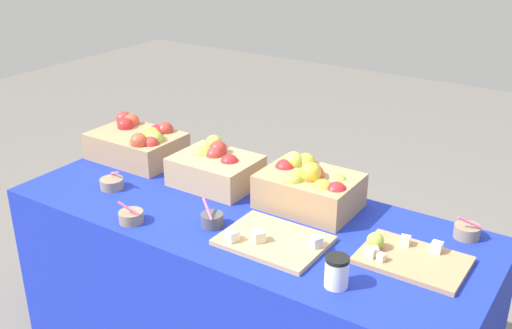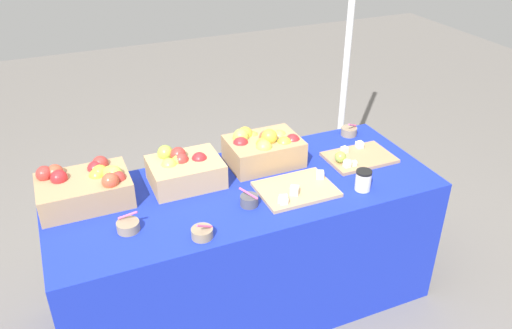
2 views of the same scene
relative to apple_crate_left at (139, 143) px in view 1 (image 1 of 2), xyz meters
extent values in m
cube|color=#192DB7|center=(0.72, -0.18, -0.45)|extent=(1.90, 0.76, 0.74)
cube|color=tan|center=(-0.01, 0.00, -0.02)|extent=(0.41, 0.29, 0.13)
sphere|color=gold|center=(0.07, 0.01, 0.05)|extent=(0.08, 0.08, 0.08)
sphere|color=#B2332D|center=(0.14, -0.06, 0.04)|extent=(0.08, 0.08, 0.08)
sphere|color=gold|center=(0.06, 0.00, 0.04)|extent=(0.08, 0.08, 0.08)
sphere|color=red|center=(0.06, 0.07, 0.04)|extent=(0.08, 0.08, 0.08)
sphere|color=red|center=(-0.11, 0.03, 0.06)|extent=(0.08, 0.08, 0.08)
sphere|color=#B2332D|center=(0.09, 0.09, 0.05)|extent=(0.08, 0.08, 0.08)
sphere|color=#D14C33|center=(-0.12, 0.08, 0.06)|extent=(0.08, 0.08, 0.08)
sphere|color=#B2C64C|center=(0.13, -0.03, 0.05)|extent=(0.08, 0.08, 0.08)
sphere|color=#D14C33|center=(0.10, -0.10, 0.06)|extent=(0.08, 0.08, 0.08)
sphere|color=#99B742|center=(0.11, -0.01, 0.05)|extent=(0.08, 0.08, 0.08)
sphere|color=#B2332D|center=(-0.17, 0.08, 0.06)|extent=(0.08, 0.08, 0.08)
cube|color=tan|center=(0.47, -0.03, -0.02)|extent=(0.35, 0.27, 0.12)
sphere|color=red|center=(0.54, -0.03, 0.03)|extent=(0.08, 0.08, 0.08)
sphere|color=#99B742|center=(0.45, -0.01, 0.04)|extent=(0.08, 0.08, 0.08)
sphere|color=#B2332D|center=(0.45, -0.01, 0.04)|extent=(0.08, 0.08, 0.08)
sphere|color=#B2C64C|center=(0.39, -0.03, 0.03)|extent=(0.08, 0.08, 0.08)
sphere|color=#B2332D|center=(0.45, 0.02, 0.06)|extent=(0.08, 0.08, 0.08)
sphere|color=#99B742|center=(0.39, 0.06, 0.06)|extent=(0.08, 0.08, 0.08)
cube|color=tan|center=(0.90, 0.01, -0.01)|extent=(0.37, 0.27, 0.14)
sphere|color=gold|center=(0.99, -0.06, 0.04)|extent=(0.08, 0.08, 0.08)
sphere|color=#99B742|center=(0.87, 0.09, 0.03)|extent=(0.08, 0.08, 0.08)
sphere|color=#B2C64C|center=(0.87, -0.07, 0.05)|extent=(0.08, 0.08, 0.08)
sphere|color=gold|center=(0.88, -0.03, 0.05)|extent=(0.08, 0.08, 0.08)
sphere|color=#B2C64C|center=(1.01, 0.04, 0.03)|extent=(0.08, 0.08, 0.08)
sphere|color=#B2C64C|center=(0.80, 0.06, 0.07)|extent=(0.08, 0.08, 0.08)
sphere|color=red|center=(1.04, -0.04, 0.04)|extent=(0.08, 0.08, 0.08)
sphere|color=gold|center=(0.92, -0.02, 0.08)|extent=(0.08, 0.08, 0.08)
sphere|color=#D14C33|center=(0.92, 0.01, 0.06)|extent=(0.08, 0.08, 0.08)
sphere|color=red|center=(0.78, 0.02, 0.05)|extent=(0.08, 0.08, 0.08)
sphere|color=gold|center=(0.83, 0.10, 0.06)|extent=(0.08, 0.08, 0.08)
cube|color=tan|center=(0.93, -0.31, -0.07)|extent=(0.36, 0.27, 0.02)
cube|color=beige|center=(0.90, -0.35, -0.04)|extent=(0.06, 0.06, 0.04)
cube|color=beige|center=(0.82, -0.40, -0.04)|extent=(0.05, 0.05, 0.04)
cube|color=beige|center=(0.82, -0.39, -0.05)|extent=(0.04, 0.04, 0.03)
cube|color=beige|center=(1.08, -0.27, -0.04)|extent=(0.05, 0.05, 0.04)
cube|color=tan|center=(1.39, -0.16, -0.07)|extent=(0.35, 0.24, 0.02)
cube|color=beige|center=(1.44, -0.08, -0.04)|extent=(0.04, 0.04, 0.04)
cube|color=beige|center=(1.34, -0.09, -0.05)|extent=(0.04, 0.04, 0.03)
sphere|color=#99B742|center=(1.26, -0.17, -0.03)|extent=(0.06, 0.06, 0.06)
cube|color=beige|center=(1.27, -0.23, -0.05)|extent=(0.04, 0.04, 0.03)
cube|color=beige|center=(1.27, -0.22, -0.05)|extent=(0.04, 0.04, 0.03)
cube|color=beige|center=(1.31, -0.23, -0.05)|extent=(0.03, 0.03, 0.03)
cylinder|color=gray|center=(0.40, -0.47, -0.06)|extent=(0.09, 0.09, 0.04)
cylinder|color=#EA598C|center=(0.41, -0.49, -0.01)|extent=(0.08, 0.04, 0.06)
cylinder|color=gray|center=(0.13, -0.30, -0.06)|extent=(0.10, 0.10, 0.04)
cylinder|color=#EA598C|center=(0.13, -0.28, -0.01)|extent=(0.09, 0.04, 0.04)
cylinder|color=#4C4C51|center=(0.68, -0.33, -0.05)|extent=(0.08, 0.08, 0.05)
cylinder|color=#EA598C|center=(0.67, -0.34, -0.01)|extent=(0.08, 0.06, 0.06)
cylinder|color=gray|center=(1.49, 0.11, -0.06)|extent=(0.09, 0.09, 0.05)
cylinder|color=#EA598C|center=(1.50, 0.09, -0.01)|extent=(0.08, 0.05, 0.05)
cylinder|color=silver|center=(1.24, -0.42, -0.03)|extent=(0.08, 0.08, 0.09)
cylinder|color=black|center=(1.24, -0.42, 0.02)|extent=(0.08, 0.08, 0.01)
camera|label=1|loc=(1.90, -1.89, 1.02)|focal=42.40mm
camera|label=2|loc=(-0.08, -2.17, 1.28)|focal=36.32mm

